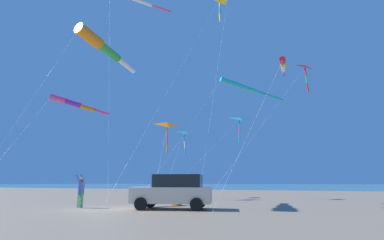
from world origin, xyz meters
The scene contains 14 objects.
ground_plane centered at (0.00, 0.00, 0.00)m, with size 600.00×600.00×0.00m, color #756654.
ocean_water_strip centered at (165.00, 0.00, 0.00)m, with size 240.00×600.00×0.01m, color #386B84.
parked_car centered at (1.67, -3.48, 0.95)m, with size 3.01×4.65×1.85m.
cooler_box centered at (4.04, -2.48, 0.21)m, with size 0.62×0.42×0.42m.
person_adult_flyer centered at (7.72, -0.78, 0.96)m, with size 0.42×0.53×1.76m.
person_child_green_jacket centered at (0.24, 1.85, 1.02)m, with size 0.47×0.59×1.88m.
kite_windsock_long_streamer_right centered at (6.87, -9.22, 9.39)m, with size 8.65×3.39×9.60m.
kite_delta_red_high_left centered at (14.22, -10.49, 11.92)m, with size 10.64×7.48×12.40m.
kite_delta_long_streamer_left centered at (10.38, 1.89, 6.74)m, with size 10.38×5.44×7.23m.
kite_windsock_teal_far_right centered at (6.80, -6.34, 8.23)m, with size 8.86×7.07×8.80m.
kite_windsock_magenta_far_left centered at (2.61, 3.44, 11.61)m, with size 11.57×1.00×12.40m.
kite_delta_yellow_midlevel centered at (14.24, 1.94, 6.54)m, with size 11.58×4.15×6.88m.
kite_delta_striped_overhead centered at (14.06, -4.13, 7.50)m, with size 11.75×3.69×7.92m.
kite_windsock_purple_drifting centered at (1.81, 4.95, 7.01)m, with size 9.87×4.48×7.59m.
Camera 1 is at (-12.61, -10.97, 1.40)m, focal length 26.58 mm.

